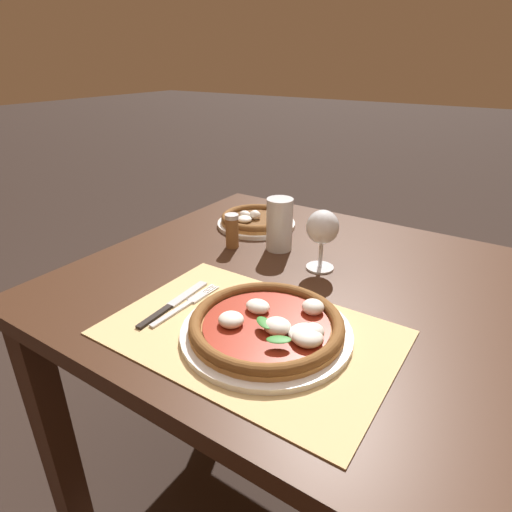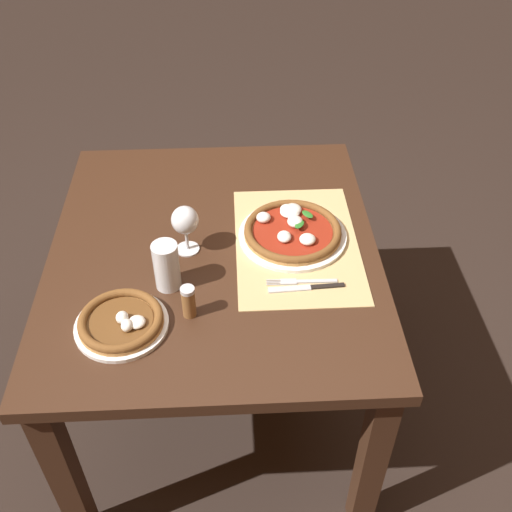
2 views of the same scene
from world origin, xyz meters
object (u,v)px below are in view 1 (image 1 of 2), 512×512
at_px(wine_glass, 322,230).
at_px(pint_glass, 279,225).
at_px(fork, 186,304).
at_px(pepper_shaker, 232,231).
at_px(pizza_near, 268,326).
at_px(pizza_far, 256,220).
at_px(knife, 174,303).

distance_m(wine_glass, pint_glass, 0.16).
distance_m(fork, pepper_shaker, 0.33).
bearing_deg(pizza_near, fork, -178.25).
distance_m(pizza_far, fork, 0.50).
height_order(pizza_far, knife, pizza_far).
relative_size(pizza_near, pint_glass, 2.28).
relative_size(pizza_near, fork, 1.65).
relative_size(pizza_far, pint_glass, 1.69).
bearing_deg(wine_glass, knife, -118.91).
bearing_deg(pepper_shaker, pizza_near, -44.52).
bearing_deg(fork, knife, -156.23).
distance_m(pizza_far, wine_glass, 0.35).
distance_m(pizza_near, pint_glass, 0.42).
bearing_deg(pint_glass, pepper_shaker, -151.76).
distance_m(pizza_near, fork, 0.20).
bearing_deg(pizza_near, knife, -175.65).
bearing_deg(knife, pizza_far, 103.07).
bearing_deg(pint_glass, fork, -91.70).
xyz_separation_m(fork, pepper_shaker, (-0.10, 0.31, 0.04)).
distance_m(fork, knife, 0.03).
bearing_deg(knife, wine_glass, 61.09).
relative_size(wine_glass, pint_glass, 1.07).
height_order(pint_glass, knife, pint_glass).
bearing_deg(pepper_shaker, fork, -71.30).
relative_size(pint_glass, knife, 0.67).
bearing_deg(pint_glass, pizza_far, 143.38).
relative_size(wine_glass, knife, 0.72).
relative_size(pizza_near, knife, 1.53).
bearing_deg(fork, pepper_shaker, 108.70).
relative_size(fork, pepper_shaker, 2.06).
height_order(wine_glass, pint_glass, wine_glass).
distance_m(pint_glass, pepper_shaker, 0.13).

